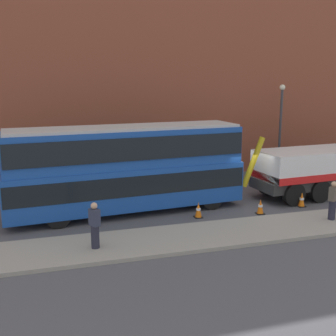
{
  "coord_description": "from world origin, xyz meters",
  "views": [
    {
      "loc": [
        -9.71,
        -18.8,
        6.14
      ],
      "look_at": [
        -4.14,
        -0.08,
        2.0
      ],
      "focal_mm": 44.76,
      "sensor_mm": 36.0,
      "label": 1
    }
  ],
  "objects_px": {
    "pedestrian_bystander": "(333,201)",
    "traffic_cone_midway": "(260,207)",
    "double_decker_bus": "(126,166)",
    "traffic_cone_near_truck": "(302,200)",
    "street_lamp": "(281,122)",
    "pedestrian_onlooker": "(95,226)",
    "traffic_cone_near_bus": "(198,210)"
  },
  "relations": [
    {
      "from": "double_decker_bus",
      "to": "pedestrian_onlooker",
      "type": "relative_size",
      "value": 6.54
    },
    {
      "from": "traffic_cone_near_truck",
      "to": "street_lamp",
      "type": "distance_m",
      "value": 7.63
    },
    {
      "from": "double_decker_bus",
      "to": "street_lamp",
      "type": "xyz_separation_m",
      "value": [
        10.95,
        4.84,
        1.24
      ]
    },
    {
      "from": "traffic_cone_near_truck",
      "to": "double_decker_bus",
      "type": "bearing_deg",
      "value": 169.01
    },
    {
      "from": "traffic_cone_midway",
      "to": "traffic_cone_near_bus",
      "type": "bearing_deg",
      "value": 173.55
    },
    {
      "from": "traffic_cone_midway",
      "to": "street_lamp",
      "type": "height_order",
      "value": "street_lamp"
    },
    {
      "from": "pedestrian_onlooker",
      "to": "traffic_cone_near_truck",
      "type": "bearing_deg",
      "value": -13.39
    },
    {
      "from": "pedestrian_onlooker",
      "to": "street_lamp",
      "type": "relative_size",
      "value": 0.29
    },
    {
      "from": "pedestrian_bystander",
      "to": "traffic_cone_near_truck",
      "type": "distance_m",
      "value": 2.51
    },
    {
      "from": "traffic_cone_near_bus",
      "to": "traffic_cone_near_truck",
      "type": "height_order",
      "value": "same"
    },
    {
      "from": "pedestrian_onlooker",
      "to": "traffic_cone_near_truck",
      "type": "distance_m",
      "value": 10.76
    },
    {
      "from": "traffic_cone_near_bus",
      "to": "pedestrian_bystander",
      "type": "bearing_deg",
      "value": -23.44
    },
    {
      "from": "traffic_cone_near_truck",
      "to": "street_lamp",
      "type": "relative_size",
      "value": 0.12
    },
    {
      "from": "pedestrian_bystander",
      "to": "street_lamp",
      "type": "bearing_deg",
      "value": -44.32
    },
    {
      "from": "pedestrian_onlooker",
      "to": "traffic_cone_midway",
      "type": "xyz_separation_m",
      "value": [
        7.88,
        2.21,
        -0.64
      ]
    },
    {
      "from": "traffic_cone_near_truck",
      "to": "street_lamp",
      "type": "bearing_deg",
      "value": 68.42
    },
    {
      "from": "double_decker_bus",
      "to": "pedestrian_onlooker",
      "type": "xyz_separation_m",
      "value": [
        -2.02,
        -4.29,
        -1.25
      ]
    },
    {
      "from": "traffic_cone_midway",
      "to": "street_lamp",
      "type": "distance_m",
      "value": 9.13
    },
    {
      "from": "pedestrian_onlooker",
      "to": "traffic_cone_near_truck",
      "type": "height_order",
      "value": "pedestrian_onlooker"
    },
    {
      "from": "double_decker_bus",
      "to": "traffic_cone_midway",
      "type": "relative_size",
      "value": 15.52
    },
    {
      "from": "traffic_cone_near_bus",
      "to": "traffic_cone_near_truck",
      "type": "xyz_separation_m",
      "value": [
        5.47,
        0.12,
        0.0
      ]
    },
    {
      "from": "pedestrian_bystander",
      "to": "traffic_cone_midway",
      "type": "xyz_separation_m",
      "value": [
        -2.38,
        1.98,
        -0.64
      ]
    },
    {
      "from": "street_lamp",
      "to": "traffic_cone_midway",
      "type": "bearing_deg",
      "value": -126.28
    },
    {
      "from": "traffic_cone_midway",
      "to": "double_decker_bus",
      "type": "bearing_deg",
      "value": 160.5
    },
    {
      "from": "traffic_cone_near_truck",
      "to": "traffic_cone_near_bus",
      "type": "bearing_deg",
      "value": -178.78
    },
    {
      "from": "pedestrian_bystander",
      "to": "street_lamp",
      "type": "height_order",
      "value": "street_lamp"
    },
    {
      "from": "traffic_cone_midway",
      "to": "traffic_cone_near_truck",
      "type": "distance_m",
      "value": 2.56
    },
    {
      "from": "traffic_cone_near_bus",
      "to": "traffic_cone_midway",
      "type": "relative_size",
      "value": 1.0
    },
    {
      "from": "double_decker_bus",
      "to": "traffic_cone_near_truck",
      "type": "distance_m",
      "value": 8.75
    },
    {
      "from": "pedestrian_bystander",
      "to": "traffic_cone_near_truck",
      "type": "xyz_separation_m",
      "value": [
        0.14,
        2.43,
        -0.64
      ]
    },
    {
      "from": "traffic_cone_near_truck",
      "to": "street_lamp",
      "type": "height_order",
      "value": "street_lamp"
    },
    {
      "from": "traffic_cone_near_bus",
      "to": "traffic_cone_near_truck",
      "type": "bearing_deg",
      "value": 1.22
    }
  ]
}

